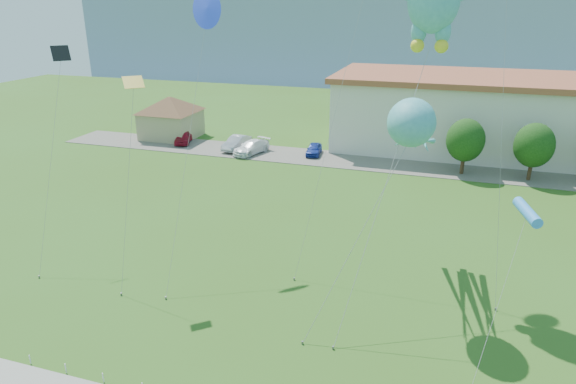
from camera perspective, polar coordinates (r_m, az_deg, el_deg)
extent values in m
cube|color=#59544C|center=(54.30, 8.14, 3.37)|extent=(70.00, 6.00, 0.06)
cube|color=#758FA2|center=(136.55, 15.06, 18.50)|extent=(160.00, 50.00, 25.00)
cube|color=tan|center=(64.78, -12.83, 7.31)|extent=(6.00, 6.00, 3.20)
pyramid|color=brown|center=(64.27, -13.01, 9.48)|extent=(9.20, 9.20, 1.80)
cylinder|color=white|center=(27.76, -26.74, -16.29)|extent=(0.05, 0.05, 0.50)
cylinder|color=white|center=(26.55, -23.47, -17.54)|extent=(0.05, 0.05, 0.50)
cylinder|color=white|center=(25.45, -19.85, -18.84)|extent=(0.05, 0.05, 0.50)
cylinder|color=#3F2B19|center=(52.41, 18.83, 3.05)|extent=(0.36, 0.36, 2.20)
ellipsoid|color=#14380F|center=(51.80, 19.12, 5.47)|extent=(3.60, 3.60, 4.14)
cylinder|color=#3F2B19|center=(52.93, 25.30, 2.32)|extent=(0.36, 0.36, 2.20)
ellipsoid|color=#14380F|center=(52.34, 25.68, 4.71)|extent=(3.60, 3.60, 4.14)
imported|color=#A31429|center=(61.86, -11.56, 6.00)|extent=(2.98, 4.51, 1.43)
imported|color=#B0B0B7|center=(58.27, -5.73, 5.46)|extent=(2.07, 4.68, 1.49)
imported|color=white|center=(56.55, -4.09, 5.00)|extent=(3.36, 5.22, 1.41)
imported|color=#1B3399|center=(56.07, 2.91, 4.80)|extent=(1.83, 3.75, 1.23)
ellipsoid|color=teal|center=(27.12, 13.56, 7.52)|extent=(2.48, 3.22, 2.48)
sphere|color=white|center=(26.15, 12.44, 7.74)|extent=(0.39, 0.39, 0.39)
sphere|color=white|center=(26.09, 14.39, 7.55)|extent=(0.39, 0.39, 0.39)
cylinder|color=slate|center=(26.32, 1.61, -16.39)|extent=(0.10, 0.10, 0.16)
cylinder|color=gray|center=(25.71, 7.53, -5.45)|extent=(3.92, 5.21, 9.09)
ellipsoid|color=teal|center=(30.92, 15.89, 19.81)|extent=(2.83, 2.41, 3.54)
ellipsoid|color=teal|center=(31.00, 14.33, 16.92)|extent=(0.87, 0.76, 1.42)
ellipsoid|color=teal|center=(30.94, 16.84, 16.68)|extent=(0.87, 0.76, 1.42)
sphere|color=yellow|center=(30.83, 14.17, 15.49)|extent=(0.76, 0.76, 0.76)
sphere|color=yellow|center=(30.77, 16.68, 15.25)|extent=(0.76, 0.76, 0.76)
cylinder|color=slate|center=(26.09, 5.03, -16.86)|extent=(0.10, 0.10, 0.16)
cylinder|color=gray|center=(27.34, 10.70, 0.57)|extent=(2.70, 10.60, 13.12)
cylinder|color=slate|center=(31.44, 0.69, -9.64)|extent=(0.10, 0.10, 0.16)
cylinder|color=gray|center=(31.64, 5.72, 10.68)|extent=(2.86, 9.03, 20.73)
cylinder|color=#338CE9|center=(25.42, 25.05, -2.04)|extent=(0.50, 2.25, 0.87)
cylinder|color=gray|center=(23.80, 21.94, -12.61)|extent=(2.22, 6.78, 6.63)
cone|color=blue|center=(35.26, -8.97, 19.53)|extent=(1.80, 1.33, 1.33)
cylinder|color=slate|center=(30.44, -13.43, -11.38)|extent=(0.10, 0.10, 0.16)
cylinder|color=gray|center=(31.66, -11.07, 5.14)|extent=(1.36, 9.89, 15.06)
cube|color=black|center=(37.44, -23.94, 13.92)|extent=(1.29, 1.29, 0.86)
cylinder|color=slate|center=(35.12, -25.92, -8.47)|extent=(0.10, 0.10, 0.16)
cylinder|color=gray|center=(35.60, -24.90, 3.00)|extent=(1.70, 6.66, 12.31)
cylinder|color=slate|center=(30.86, 22.06, -11.96)|extent=(0.10, 0.10, 0.16)
cylinder|color=gray|center=(29.83, 22.70, 6.60)|extent=(1.59, 5.53, 18.70)
cube|color=gold|center=(30.66, -16.81, 11.60)|extent=(1.29, 1.29, 0.86)
cylinder|color=slate|center=(31.47, -18.04, -10.74)|extent=(0.10, 0.10, 0.16)
cylinder|color=gray|center=(30.50, -17.42, 0.18)|extent=(0.28, 3.74, 11.22)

